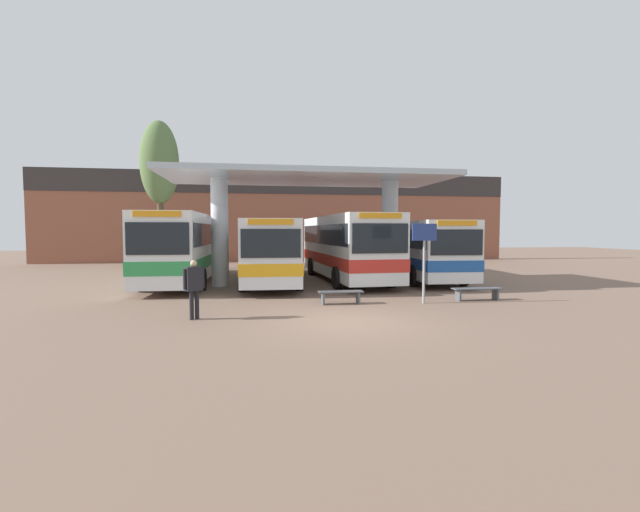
% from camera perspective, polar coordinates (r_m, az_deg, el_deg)
% --- Properties ---
extents(ground_plane, '(100.00, 100.00, 0.00)m').
position_cam_1_polar(ground_plane, '(12.39, 3.45, -8.66)').
color(ground_plane, '#755B4C').
extents(townhouse_backdrop, '(40.00, 0.58, 7.53)m').
position_cam_1_polar(townhouse_backdrop, '(36.79, -4.99, 6.15)').
color(townhouse_backdrop, brown).
rests_on(townhouse_backdrop, ground_plane).
extents(station_canopy, '(13.20, 5.81, 5.25)m').
position_cam_1_polar(station_canopy, '(20.57, -1.70, 8.60)').
color(station_canopy, silver).
rests_on(station_canopy, ground_plane).
extents(transit_bus_left_bay, '(3.05, 12.18, 3.36)m').
position_cam_1_polar(transit_bus_left_bay, '(22.96, -17.25, 1.42)').
color(transit_bus_left_bay, white).
rests_on(transit_bus_left_bay, ground_plane).
extents(transit_bus_center_bay, '(3.03, 11.13, 3.07)m').
position_cam_1_polar(transit_bus_center_bay, '(21.66, -6.59, 1.07)').
color(transit_bus_center_bay, silver).
rests_on(transit_bus_center_bay, ground_plane).
extents(transit_bus_right_bay, '(3.16, 10.91, 3.34)m').
position_cam_1_polar(transit_bus_right_bay, '(22.47, 3.41, 1.50)').
color(transit_bus_right_bay, white).
rests_on(transit_bus_right_bay, ground_plane).
extents(transit_bus_far_right_bay, '(3.06, 10.37, 3.06)m').
position_cam_1_polar(transit_bus_far_right_bay, '(23.64, 12.68, 1.17)').
color(transit_bus_far_right_bay, white).
rests_on(transit_bus_far_right_bay, ground_plane).
extents(waiting_bench_near_pillar, '(1.87, 0.44, 0.46)m').
position_cam_1_polar(waiting_bench_near_pillar, '(16.98, 20.20, -4.40)').
color(waiting_bench_near_pillar, '#4C5156').
rests_on(waiting_bench_near_pillar, ground_plane).
extents(waiting_bench_mid_platform, '(1.58, 0.44, 0.46)m').
position_cam_1_polar(waiting_bench_mid_platform, '(15.15, 2.77, -5.15)').
color(waiting_bench_mid_platform, '#4C5156').
rests_on(waiting_bench_mid_platform, ground_plane).
extents(info_sign_platform, '(0.90, 0.09, 2.84)m').
position_cam_1_polar(info_sign_platform, '(15.59, 13.72, 1.24)').
color(info_sign_platform, gray).
rests_on(info_sign_platform, ground_plane).
extents(pedestrian_waiting, '(0.60, 0.43, 1.73)m').
position_cam_1_polar(pedestrian_waiting, '(12.96, -16.46, -3.53)').
color(pedestrian_waiting, black).
rests_on(pedestrian_waiting, ground_plane).
extents(poplar_tree_behind_left, '(2.53, 2.53, 9.97)m').
position_cam_1_polar(poplar_tree_behind_left, '(31.31, -20.62, 11.40)').
color(poplar_tree_behind_left, '#473A2B').
rests_on(poplar_tree_behind_left, ground_plane).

